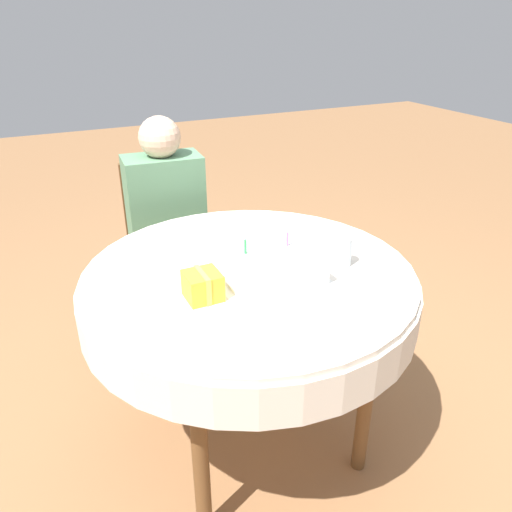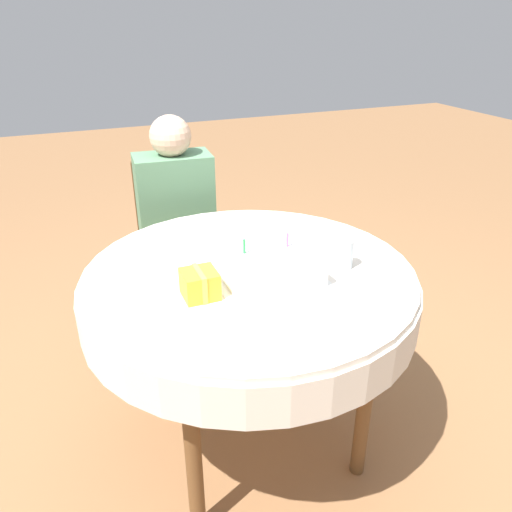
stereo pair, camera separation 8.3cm
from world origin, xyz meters
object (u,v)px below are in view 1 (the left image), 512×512
at_px(drinking_glass, 343,251).
at_px(person, 167,215).
at_px(chair, 166,244).
at_px(birthday_cake, 267,262).
at_px(gift_box, 203,286).

bearing_deg(drinking_glass, person, 110.64).
relative_size(chair, drinking_glass, 8.71).
xyz_separation_m(person, drinking_glass, (0.34, -0.90, 0.13)).
height_order(chair, birthday_cake, birthday_cake).
bearing_deg(birthday_cake, chair, 94.42).
xyz_separation_m(chair, person, (-0.01, -0.09, 0.19)).
bearing_deg(drinking_glass, birthday_cake, 170.66).
bearing_deg(birthday_cake, gift_box, -169.20).
relative_size(drinking_glass, gift_box, 0.92).
xyz_separation_m(chair, birthday_cake, (0.07, -0.94, 0.32)).
bearing_deg(person, drinking_glass, -64.83).
distance_m(chair, birthday_cake, 1.00).
distance_m(person, birthday_cake, 0.87).
bearing_deg(person, gift_box, -94.95).
bearing_deg(gift_box, chair, 80.96).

